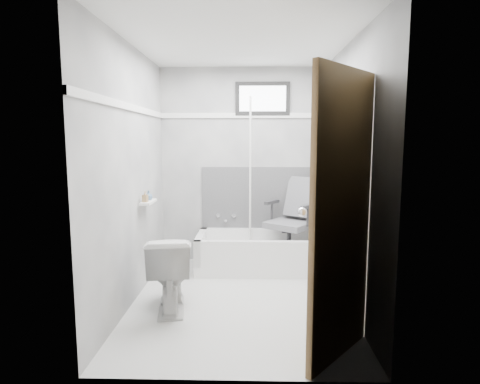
{
  "coord_description": "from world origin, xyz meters",
  "views": [
    {
      "loc": [
        0.1,
        -3.68,
        1.53
      ],
      "look_at": [
        0.0,
        0.35,
        1.0
      ],
      "focal_mm": 30.0,
      "sensor_mm": 36.0,
      "label": 1
    }
  ],
  "objects_px": {
    "bathtub": "(261,252)",
    "soap_bottle_b": "(149,195)",
    "toilet": "(170,272)",
    "soap_bottle_a": "(145,197)",
    "office_chair": "(289,218)",
    "door": "(395,228)"
  },
  "relations": [
    {
      "from": "office_chair",
      "to": "soap_bottle_a",
      "type": "height_order",
      "value": "office_chair"
    },
    {
      "from": "office_chair",
      "to": "soap_bottle_b",
      "type": "distance_m",
      "value": 1.66
    },
    {
      "from": "office_chair",
      "to": "toilet",
      "type": "xyz_separation_m",
      "value": [
        -1.19,
        -1.19,
        -0.26
      ]
    },
    {
      "from": "toilet",
      "to": "soap_bottle_a",
      "type": "bearing_deg",
      "value": -62.46
    },
    {
      "from": "office_chair",
      "to": "soap_bottle_b",
      "type": "bearing_deg",
      "value": -121.83
    },
    {
      "from": "bathtub",
      "to": "toilet",
      "type": "bearing_deg",
      "value": -126.79
    },
    {
      "from": "bathtub",
      "to": "soap_bottle_b",
      "type": "xyz_separation_m",
      "value": [
        -1.17,
        -0.56,
        0.75
      ]
    },
    {
      "from": "toilet",
      "to": "soap_bottle_a",
      "type": "distance_m",
      "value": 0.83
    },
    {
      "from": "toilet",
      "to": "soap_bottle_b",
      "type": "xyz_separation_m",
      "value": [
        -0.32,
        0.58,
        0.62
      ]
    },
    {
      "from": "bathtub",
      "to": "soap_bottle_b",
      "type": "distance_m",
      "value": 1.5
    },
    {
      "from": "bathtub",
      "to": "door",
      "type": "relative_size",
      "value": 0.75
    },
    {
      "from": "door",
      "to": "soap_bottle_b",
      "type": "relative_size",
      "value": 19.64
    },
    {
      "from": "door",
      "to": "office_chair",
      "type": "bearing_deg",
      "value": 100.38
    },
    {
      "from": "bathtub",
      "to": "toilet",
      "type": "xyz_separation_m",
      "value": [
        -0.85,
        -1.14,
        0.13
      ]
    },
    {
      "from": "toilet",
      "to": "door",
      "type": "relative_size",
      "value": 0.35
    },
    {
      "from": "toilet",
      "to": "soap_bottle_b",
      "type": "bearing_deg",
      "value": -69.7
    },
    {
      "from": "toilet",
      "to": "office_chair",
      "type": "bearing_deg",
      "value": -143.77
    },
    {
      "from": "bathtub",
      "to": "toilet",
      "type": "height_order",
      "value": "toilet"
    },
    {
      "from": "bathtub",
      "to": "door",
      "type": "xyz_separation_m",
      "value": [
        0.75,
        -2.21,
        0.79
      ]
    },
    {
      "from": "door",
      "to": "soap_bottle_b",
      "type": "bearing_deg",
      "value": 139.35
    },
    {
      "from": "bathtub",
      "to": "toilet",
      "type": "relative_size",
      "value": 2.17
    },
    {
      "from": "door",
      "to": "soap_bottle_b",
      "type": "height_order",
      "value": "door"
    }
  ]
}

